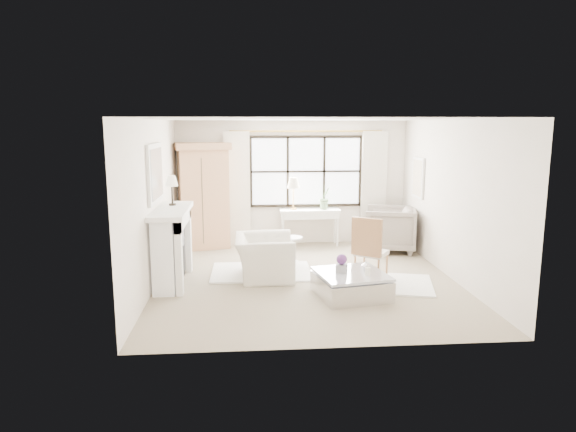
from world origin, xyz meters
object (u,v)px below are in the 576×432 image
(armoire, at_px, (203,195))
(coffee_table, at_px, (351,285))
(console_table, at_px, (310,227))
(club_armchair, at_px, (264,257))

(armoire, height_order, coffee_table, armoire)
(console_table, height_order, club_armchair, console_table)
(armoire, relative_size, console_table, 1.72)
(armoire, bearing_deg, coffee_table, -67.02)
(club_armchair, bearing_deg, coffee_table, -130.25)
(armoire, height_order, console_table, armoire)
(armoire, bearing_deg, club_armchair, -75.76)
(coffee_table, bearing_deg, club_armchair, 128.97)
(console_table, distance_m, coffee_table, 3.44)
(coffee_table, bearing_deg, console_table, 82.90)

